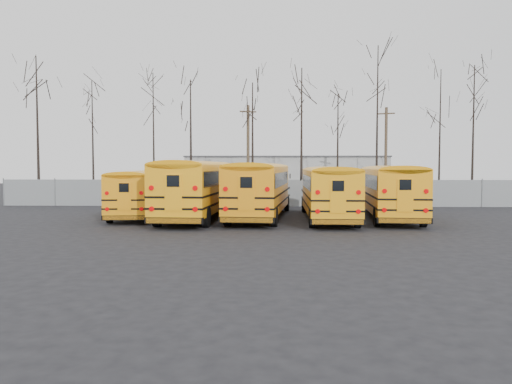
{
  "coord_description": "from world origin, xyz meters",
  "views": [
    {
      "loc": [
        0.76,
        -25.27,
        3.03
      ],
      "look_at": [
        -0.29,
        2.0,
        1.6
      ],
      "focal_mm": 35.0,
      "sensor_mm": 36.0,
      "label": 1
    }
  ],
  "objects_px": {
    "bus_a": "(139,189)",
    "bus_b": "(198,185)",
    "bus_e": "(390,187)",
    "utility_pole_left": "(248,152)",
    "bus_d": "(328,188)",
    "utility_pole_right": "(386,153)",
    "bus_c": "(260,186)"
  },
  "relations": [
    {
      "from": "bus_c",
      "to": "utility_pole_right",
      "type": "distance_m",
      "value": 18.95
    },
    {
      "from": "bus_e",
      "to": "utility_pole_left",
      "type": "bearing_deg",
      "value": 125.69
    },
    {
      "from": "bus_c",
      "to": "bus_d",
      "type": "relative_size",
      "value": 1.08
    },
    {
      "from": "bus_b",
      "to": "utility_pole_right",
      "type": "xyz_separation_m",
      "value": [
        14.07,
        15.95,
        2.2
      ]
    },
    {
      "from": "bus_a",
      "to": "utility_pole_right",
      "type": "xyz_separation_m",
      "value": [
        17.73,
        14.92,
        2.54
      ]
    },
    {
      "from": "bus_c",
      "to": "bus_e",
      "type": "height_order",
      "value": "bus_c"
    },
    {
      "from": "utility_pole_right",
      "to": "bus_b",
      "type": "bearing_deg",
      "value": -110.24
    },
    {
      "from": "bus_d",
      "to": "utility_pole_right",
      "type": "bearing_deg",
      "value": 68.16
    },
    {
      "from": "bus_e",
      "to": "utility_pole_left",
      "type": "relative_size",
      "value": 1.36
    },
    {
      "from": "bus_d",
      "to": "bus_e",
      "type": "distance_m",
      "value": 3.62
    },
    {
      "from": "bus_a",
      "to": "bus_d",
      "type": "xyz_separation_m",
      "value": [
        11.0,
        -1.34,
        0.15
      ]
    },
    {
      "from": "bus_a",
      "to": "bus_e",
      "type": "height_order",
      "value": "bus_e"
    },
    {
      "from": "bus_a",
      "to": "bus_c",
      "type": "relative_size",
      "value": 0.86
    },
    {
      "from": "bus_a",
      "to": "utility_pole_right",
      "type": "bearing_deg",
      "value": 34.29
    },
    {
      "from": "bus_b",
      "to": "bus_a",
      "type": "bearing_deg",
      "value": 167.73
    },
    {
      "from": "bus_b",
      "to": "bus_e",
      "type": "xyz_separation_m",
      "value": [
        10.91,
        0.32,
        -0.16
      ]
    },
    {
      "from": "bus_a",
      "to": "bus_d",
      "type": "bearing_deg",
      "value": -12.73
    },
    {
      "from": "bus_d",
      "to": "utility_pole_right",
      "type": "height_order",
      "value": "utility_pole_right"
    },
    {
      "from": "bus_b",
      "to": "bus_d",
      "type": "xyz_separation_m",
      "value": [
        7.34,
        -0.31,
        -0.19
      ]
    },
    {
      "from": "bus_a",
      "to": "utility_pole_left",
      "type": "height_order",
      "value": "utility_pole_left"
    },
    {
      "from": "utility_pole_left",
      "to": "bus_e",
      "type": "bearing_deg",
      "value": -76.33
    },
    {
      "from": "bus_c",
      "to": "bus_d",
      "type": "bearing_deg",
      "value": -4.77
    },
    {
      "from": "bus_c",
      "to": "utility_pole_right",
      "type": "height_order",
      "value": "utility_pole_right"
    },
    {
      "from": "bus_c",
      "to": "utility_pole_right",
      "type": "xyz_separation_m",
      "value": [
        10.56,
        15.58,
        2.27
      ]
    },
    {
      "from": "bus_a",
      "to": "bus_b",
      "type": "distance_m",
      "value": 3.82
    },
    {
      "from": "bus_a",
      "to": "bus_c",
      "type": "bearing_deg",
      "value": -11.03
    },
    {
      "from": "bus_a",
      "to": "bus_b",
      "type": "xyz_separation_m",
      "value": [
        3.66,
        -1.03,
        0.34
      ]
    },
    {
      "from": "bus_d",
      "to": "bus_a",
      "type": "bearing_deg",
      "value": 173.68
    },
    {
      "from": "bus_d",
      "to": "bus_e",
      "type": "bearing_deg",
      "value": 10.74
    },
    {
      "from": "bus_e",
      "to": "utility_pole_right",
      "type": "height_order",
      "value": "utility_pole_right"
    },
    {
      "from": "bus_b",
      "to": "bus_c",
      "type": "bearing_deg",
      "value": 9.45
    },
    {
      "from": "bus_c",
      "to": "utility_pole_left",
      "type": "relative_size",
      "value": 1.43
    }
  ]
}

